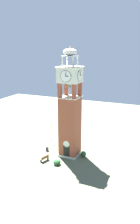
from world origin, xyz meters
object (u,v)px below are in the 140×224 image
Objects in this scene: trash_bin at (47,149)px; lamp_post at (51,128)px; clock_tower at (70,113)px; park_bench at (45,158)px.

lamp_post is at bearing 107.82° from trash_bin.
clock_tower reaches higher than lamp_post.
trash_bin is (-4.26, -0.40, -7.05)m from clock_tower.
clock_tower reaches higher than park_bench.
park_bench is 0.41× the size of lamp_post.
trash_bin is at bearing -72.18° from lamp_post.
lamp_post is (-2.65, 7.23, 2.28)m from park_bench.
clock_tower is at bearing -32.14° from lamp_post.
park_bench is at bearing -127.07° from clock_tower.
park_bench is at bearing -67.24° from trash_bin.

